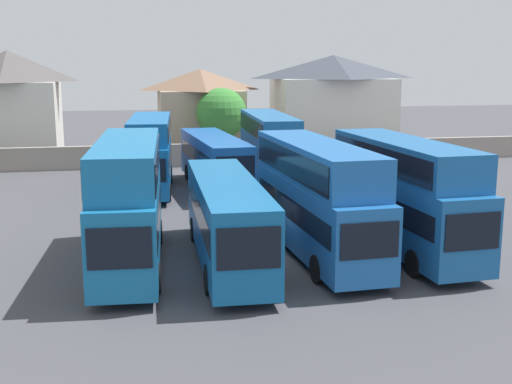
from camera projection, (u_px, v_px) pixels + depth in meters
The scene contains 13 objects.
ground at pixel (214, 183), 45.81m from camera, with size 140.00×140.00×0.00m, color #424247.
depot_boundary_wall at pixel (201, 155), 53.16m from camera, with size 56.00×0.50×1.80m, color gray.
bus_1 at pixel (128, 197), 26.97m from camera, with size 3.09×10.92×5.15m.
bus_2 at pixel (227, 216), 27.51m from camera, with size 2.76×11.99×3.50m.
bus_3 at pixel (317, 193), 28.52m from camera, with size 3.01×11.35×4.88m.
bus_4 at pixel (404, 190), 29.02m from camera, with size 3.14×10.74×4.93m.
bus_5 at pixel (151, 150), 42.49m from camera, with size 3.26×10.26×4.75m.
bus_6 at pixel (215, 159), 43.61m from camera, with size 3.43×11.87×3.43m.
bus_7 at pixel (269, 146), 44.23m from camera, with size 2.89×11.08×4.79m.
house_terrace_left at pixel (11, 105), 55.21m from camera, with size 8.02×6.78×9.09m.
house_terrace_centre at pixel (200, 111), 59.26m from camera, with size 7.58×6.89×7.53m.
house_terrace_right at pixel (333, 103), 60.86m from camera, with size 10.88×6.96×8.74m.
tree_left_of_lot at pixel (221, 113), 55.34m from camera, with size 4.19×4.19×6.06m.
Camera 1 is at (-5.79, -26.76, 8.32)m, focal length 46.93 mm.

